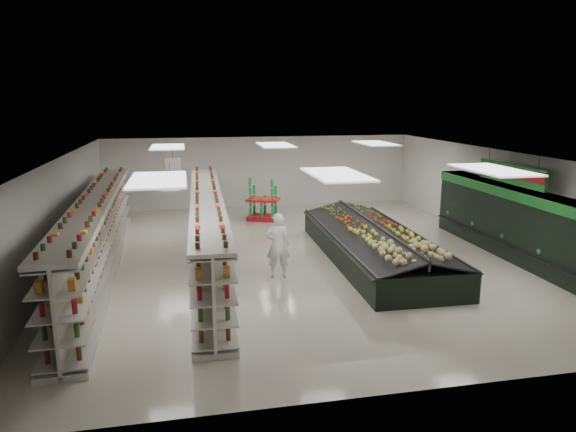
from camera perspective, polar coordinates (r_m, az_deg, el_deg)
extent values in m
plane|color=beige|center=(16.37, 1.15, -4.40)|extent=(16.00, 16.00, 0.00)
cube|color=white|center=(15.72, 1.20, 6.81)|extent=(14.00, 16.00, 0.02)
cube|color=white|center=(23.73, -3.06, 4.93)|extent=(14.00, 0.02, 3.20)
cube|color=white|center=(8.66, 12.98, -9.53)|extent=(14.00, 0.02, 3.20)
cube|color=white|center=(16.00, -24.10, -0.02)|extent=(0.02, 16.00, 3.20)
cube|color=white|center=(18.76, 22.54, 1.87)|extent=(0.02, 16.00, 3.20)
cube|color=black|center=(17.40, 23.88, -0.73)|extent=(0.80, 8.00, 2.20)
cube|color=#20782B|center=(17.21, 24.11, 2.35)|extent=(0.85, 8.00, 0.30)
cube|color=black|center=(17.39, 23.05, -2.53)|extent=(0.55, 7.80, 0.15)
cube|color=beige|center=(17.26, 23.55, 0.05)|extent=(0.45, 7.70, 0.03)
cube|color=beige|center=(17.21, 23.64, 1.03)|extent=(0.45, 7.70, 0.03)
cube|color=white|center=(13.43, -12.93, 3.52)|extent=(0.50, 0.06, 0.40)
cube|color=red|center=(13.43, -12.93, 3.52)|extent=(0.52, 0.02, 0.12)
cylinder|color=black|center=(13.38, -13.00, 4.78)|extent=(0.01, 0.01, 0.50)
cube|color=white|center=(17.39, -12.67, 5.59)|extent=(0.50, 0.06, 0.40)
cube|color=red|center=(17.39, -12.67, 5.59)|extent=(0.52, 0.02, 0.12)
cylinder|color=black|center=(17.35, -12.71, 6.57)|extent=(0.01, 0.01, 0.50)
cube|color=#20782B|center=(16.96, 23.52, 4.32)|extent=(0.10, 3.20, 0.60)
cube|color=red|center=(16.93, 23.36, 4.32)|extent=(0.03, 3.20, 0.18)
cylinder|color=black|center=(15.96, 26.09, 5.06)|extent=(0.01, 0.01, 0.50)
cylinder|color=black|center=(17.91, 21.46, 6.18)|extent=(0.01, 0.01, 0.50)
cube|color=silver|center=(15.88, -20.05, -5.52)|extent=(1.35, 12.47, 0.12)
cube|color=silver|center=(15.61, -20.32, -2.12)|extent=(0.48, 12.44, 2.07)
cube|color=silver|center=(15.38, -20.63, 1.77)|extent=(1.35, 12.47, 0.08)
cube|color=beige|center=(15.87, -20.94, -5.13)|extent=(0.87, 12.35, 0.03)
cube|color=beige|center=(15.74, -21.07, -3.55)|extent=(0.87, 12.35, 0.03)
cube|color=beige|center=(15.63, -21.20, -1.95)|extent=(0.87, 12.35, 0.03)
cube|color=beige|center=(15.53, -21.33, -0.33)|extent=(0.87, 12.35, 0.03)
cube|color=beige|center=(15.44, -21.47, 1.31)|extent=(0.87, 12.35, 0.03)
cube|color=beige|center=(15.81, -19.22, -5.06)|extent=(0.87, 12.35, 0.03)
cube|color=beige|center=(15.68, -19.34, -3.48)|extent=(0.87, 12.35, 0.03)
cube|color=beige|center=(15.57, -19.46, -1.87)|extent=(0.87, 12.35, 0.03)
cube|color=beige|center=(15.47, -19.59, -0.25)|extent=(0.87, 12.35, 0.03)
cube|color=beige|center=(15.38, -19.71, 1.40)|extent=(0.87, 12.35, 0.03)
cube|color=silver|center=(15.82, -8.81, -4.94)|extent=(1.25, 12.19, 0.12)
cube|color=silver|center=(15.56, -8.93, -1.60)|extent=(0.40, 12.16, 2.03)
cube|color=silver|center=(15.33, -9.06, 2.22)|extent=(1.25, 12.19, 0.08)
cube|color=beige|center=(15.78, -9.67, -4.56)|extent=(0.78, 12.07, 0.03)
cube|color=beige|center=(15.65, -9.73, -3.01)|extent=(0.78, 12.07, 0.03)
cube|color=beige|center=(15.54, -9.80, -1.43)|extent=(0.78, 12.07, 0.03)
cube|color=beige|center=(15.44, -9.86, 0.16)|extent=(0.78, 12.07, 0.03)
cube|color=beige|center=(15.35, -9.92, 1.78)|extent=(0.78, 12.07, 0.03)
cube|color=beige|center=(15.79, -7.98, -4.49)|extent=(0.78, 12.07, 0.03)
cube|color=beige|center=(15.66, -8.03, -2.94)|extent=(0.78, 12.07, 0.03)
cube|color=beige|center=(15.55, -8.08, -1.37)|extent=(0.78, 12.07, 0.03)
cube|color=beige|center=(15.44, -8.13, 0.23)|extent=(0.78, 12.07, 0.03)
cube|color=beige|center=(15.36, -8.18, 1.84)|extent=(0.78, 12.07, 0.03)
cube|color=black|center=(16.08, 9.49, -3.46)|extent=(2.80, 7.79, 0.77)
cube|color=#262626|center=(15.59, 5.10, -2.29)|extent=(0.21, 7.74, 0.07)
cube|color=#262626|center=(16.44, 13.75, -1.81)|extent=(0.21, 7.74, 0.07)
cube|color=black|center=(15.72, 7.19, -1.79)|extent=(1.57, 7.66, 0.40)
cube|color=black|center=(16.19, 11.86, -1.54)|extent=(1.57, 7.66, 0.40)
cube|color=#262626|center=(15.91, 9.57, -1.28)|extent=(0.20, 7.63, 0.28)
cube|color=red|center=(21.12, -2.76, -0.18)|extent=(1.43, 1.21, 0.20)
cube|color=red|center=(20.96, -2.78, 1.84)|extent=(1.50, 1.28, 0.10)
imported|color=white|center=(14.16, -1.14, -3.28)|extent=(0.72, 0.53, 1.84)
imported|color=tan|center=(19.61, -9.42, 0.94)|extent=(0.54, 0.85, 1.73)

